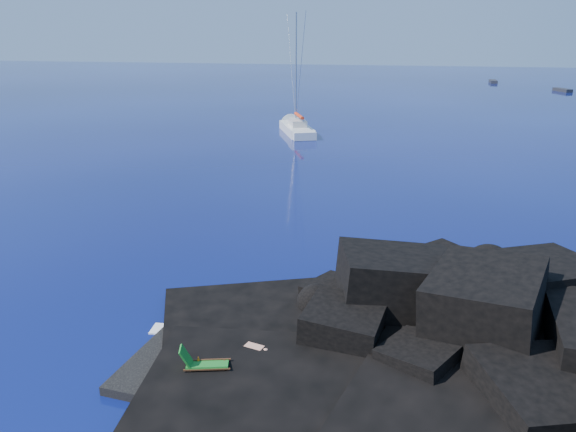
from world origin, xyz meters
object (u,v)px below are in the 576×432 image
distant_boat_b (562,92)px  deck_chair (207,359)px  sunbather (254,348)px  marker_cone (199,363)px  sailboat (297,133)px  distant_boat_a (493,83)px

distant_boat_b → deck_chair: bearing=-130.4°
sunbather → marker_cone: marker_cone is taller
sunbather → marker_cone: 2.29m
sunbather → distant_boat_b: sunbather is taller
sailboat → distant_boat_a: size_ratio=2.88×
sailboat → distant_boat_a: (33.80, 80.18, 0.00)m
distant_boat_a → distant_boat_b: 22.15m
sailboat → distant_boat_a: 87.02m
distant_boat_a → sunbather: bearing=-100.5°
sailboat → deck_chair: 52.73m
sailboat → marker_cone: 52.47m
sailboat → sunbather: sailboat is taller
marker_cone → distant_boat_b: size_ratio=0.11×
marker_cone → distant_boat_b: bearing=71.1°
marker_cone → distant_boat_a: size_ratio=0.11×
deck_chair → distant_boat_a: 135.16m
deck_chair → marker_cone: 0.57m
sunbather → distant_boat_b: 117.86m
sunbather → deck_chair: bearing=-112.4°
deck_chair → sailboat: bearing=82.4°
deck_chair → marker_cone: deck_chair is taller
sunbather → distant_boat_b: size_ratio=0.37×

